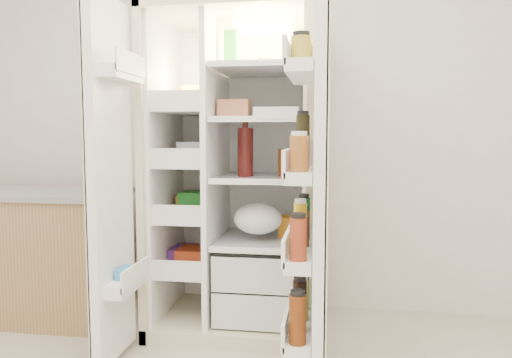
# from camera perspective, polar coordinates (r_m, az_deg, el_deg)

# --- Properties ---
(wall_back) EXTENTS (4.00, 0.02, 2.70)m
(wall_back) POSITION_cam_1_polar(r_m,az_deg,el_deg) (3.15, 1.57, 9.39)
(wall_back) COLOR silver
(wall_back) RESTS_ON floor
(refrigerator) EXTENTS (0.92, 0.70, 1.80)m
(refrigerator) POSITION_cam_1_polar(r_m,az_deg,el_deg) (2.84, -1.85, -2.42)
(refrigerator) COLOR beige
(refrigerator) RESTS_ON floor
(freezer_door) EXTENTS (0.15, 0.40, 1.72)m
(freezer_door) POSITION_cam_1_polar(r_m,az_deg,el_deg) (2.41, -16.69, -0.42)
(freezer_door) COLOR white
(freezer_door) RESTS_ON floor
(fridge_door) EXTENTS (0.17, 0.58, 1.72)m
(fridge_door) POSITION_cam_1_polar(r_m,az_deg,el_deg) (2.09, 7.20, -1.53)
(fridge_door) COLOR white
(fridge_door) RESTS_ON floor
(kitchen_counter) EXTENTS (1.08, 0.57, 0.78)m
(kitchen_counter) POSITION_cam_1_polar(r_m,az_deg,el_deg) (3.31, -24.57, -7.95)
(kitchen_counter) COLOR #A37E51
(kitchen_counter) RESTS_ON floor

